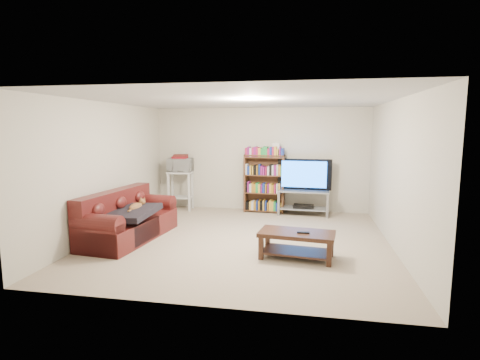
% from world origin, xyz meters
% --- Properties ---
extents(floor, '(5.00, 5.00, 0.00)m').
position_xyz_m(floor, '(0.00, 0.00, 0.00)').
color(floor, tan).
rests_on(floor, ground).
extents(ceiling, '(5.00, 5.00, 0.00)m').
position_xyz_m(ceiling, '(0.00, 0.00, 2.40)').
color(ceiling, white).
rests_on(ceiling, ground).
extents(wall_back, '(5.00, 0.00, 5.00)m').
position_xyz_m(wall_back, '(0.00, 2.50, 1.20)').
color(wall_back, beige).
rests_on(wall_back, ground).
extents(wall_front, '(5.00, 0.00, 5.00)m').
position_xyz_m(wall_front, '(0.00, -2.50, 1.20)').
color(wall_front, beige).
rests_on(wall_front, ground).
extents(wall_left, '(0.00, 5.00, 5.00)m').
position_xyz_m(wall_left, '(-2.50, 0.00, 1.20)').
color(wall_left, beige).
rests_on(wall_left, ground).
extents(wall_right, '(0.00, 5.00, 5.00)m').
position_xyz_m(wall_right, '(2.50, 0.00, 1.20)').
color(wall_right, beige).
rests_on(wall_right, ground).
extents(sofa, '(1.07, 2.07, 0.85)m').
position_xyz_m(sofa, '(-2.02, -0.28, 0.30)').
color(sofa, '#4E1514').
rests_on(sofa, floor).
extents(blanket, '(0.80, 1.02, 0.18)m').
position_xyz_m(blanket, '(-1.86, -0.43, 0.51)').
color(blanket, black).
rests_on(blanket, sofa).
extents(cat, '(0.27, 0.56, 0.16)m').
position_xyz_m(cat, '(-1.84, -0.25, 0.57)').
color(cat, brown).
rests_on(cat, sofa).
extents(coffee_table, '(1.17, 0.69, 0.40)m').
position_xyz_m(coffee_table, '(0.97, -0.75, 0.28)').
color(coffee_table, '#321C11').
rests_on(coffee_table, floor).
extents(remote, '(0.18, 0.06, 0.02)m').
position_xyz_m(remote, '(1.07, -0.81, 0.41)').
color(remote, black).
rests_on(remote, coffee_table).
extents(tv_stand, '(1.15, 0.57, 0.56)m').
position_xyz_m(tv_stand, '(1.04, 2.13, 0.38)').
color(tv_stand, '#999EA3').
rests_on(tv_stand, floor).
extents(television, '(1.21, 0.23, 0.69)m').
position_xyz_m(television, '(1.04, 2.13, 0.91)').
color(television, black).
rests_on(television, tv_stand).
extents(dvd_player, '(0.47, 0.34, 0.06)m').
position_xyz_m(dvd_player, '(1.04, 2.13, 0.19)').
color(dvd_player, black).
rests_on(dvd_player, tv_stand).
extents(bookshelf, '(0.94, 0.34, 1.33)m').
position_xyz_m(bookshelf, '(0.14, 2.25, 0.69)').
color(bookshelf, '#4F2F1B').
rests_on(bookshelf, floor).
extents(shelf_clutter, '(0.68, 0.22, 0.28)m').
position_xyz_m(shelf_clutter, '(0.24, 2.26, 1.44)').
color(shelf_clutter, silver).
rests_on(shelf_clutter, bookshelf).
extents(microwave_stand, '(0.60, 0.46, 0.92)m').
position_xyz_m(microwave_stand, '(-1.86, 2.16, 0.59)').
color(microwave_stand, silver).
rests_on(microwave_stand, floor).
extents(microwave, '(0.59, 0.43, 0.31)m').
position_xyz_m(microwave, '(-1.86, 2.16, 1.07)').
color(microwave, silver).
rests_on(microwave, microwave_stand).
extents(game_boxes, '(0.35, 0.32, 0.05)m').
position_xyz_m(game_boxes, '(-1.86, 2.16, 1.25)').
color(game_boxes, maroon).
rests_on(game_boxes, microwave).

